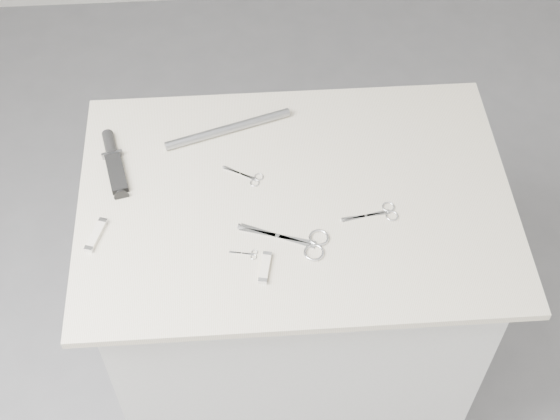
{
  "coord_description": "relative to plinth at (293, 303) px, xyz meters",
  "views": [
    {
      "loc": [
        -0.11,
        -1.13,
        2.31
      ],
      "look_at": [
        -0.04,
        -0.04,
        0.92
      ],
      "focal_mm": 50.0,
      "sensor_mm": 36.0,
      "label": 1
    }
  ],
  "objects": [
    {
      "name": "ground",
      "position": [
        0.0,
        0.0,
        -0.46
      ],
      "size": [
        4.0,
        4.0,
        0.01
      ],
      "primitive_type": "cube",
      "color": "slate",
      "rests_on": "ground"
    },
    {
      "name": "tiny_scissors",
      "position": [
        -0.12,
        -0.16,
        0.47
      ],
      "size": [
        0.06,
        0.03,
        0.0
      ],
      "rotation": [
        0.0,
        0.0,
        -0.19
      ],
      "color": "silver",
      "rests_on": "display_board"
    },
    {
      "name": "embroidery_scissors_a",
      "position": [
        0.19,
        -0.06,
        0.47
      ],
      "size": [
        0.13,
        0.06,
        0.0
      ],
      "rotation": [
        0.0,
        0.0,
        0.15
      ],
      "color": "silver",
      "rests_on": "display_board"
    },
    {
      "name": "pocket_knife_b",
      "position": [
        -0.08,
        -0.2,
        0.48
      ],
      "size": [
        0.03,
        0.08,
        0.01
      ],
      "rotation": [
        0.0,
        0.0,
        1.37
      ],
      "color": "silver",
      "rests_on": "display_board"
    },
    {
      "name": "pocket_knife_a",
      "position": [
        -0.45,
        -0.09,
        0.48
      ],
      "size": [
        0.05,
        0.09,
        0.01
      ],
      "rotation": [
        0.0,
        0.0,
        1.25
      ],
      "color": "silver",
      "rests_on": "display_board"
    },
    {
      "name": "display_board",
      "position": [
        0.0,
        0.0,
        0.46
      ],
      "size": [
        1.0,
        0.7,
        0.02
      ],
      "primitive_type": "cube",
      "color": "beige",
      "rests_on": "plinth"
    },
    {
      "name": "embroidery_scissors_b",
      "position": [
        -0.11,
        0.06,
        0.47
      ],
      "size": [
        0.1,
        0.07,
        0.0
      ],
      "rotation": [
        0.0,
        0.0,
        -0.53
      ],
      "color": "silver",
      "rests_on": "display_board"
    },
    {
      "name": "metal_rail",
      "position": [
        -0.15,
        0.22,
        0.48
      ],
      "size": [
        0.31,
        0.12,
        0.02
      ],
      "primitive_type": "cylinder",
      "rotation": [
        0.0,
        1.57,
        0.31
      ],
      "color": "gray",
      "rests_on": "display_board"
    },
    {
      "name": "sheathed_knife",
      "position": [
        -0.43,
        0.14,
        0.48
      ],
      "size": [
        0.07,
        0.2,
        0.02
      ],
      "rotation": [
        0.0,
        0.0,
        1.8
      ],
      "color": "black",
      "rests_on": "display_board"
    },
    {
      "name": "plinth",
      "position": [
        0.0,
        0.0,
        0.0
      ],
      "size": [
        0.9,
        0.6,
        0.9
      ],
      "primitive_type": "cube",
      "color": "beige",
      "rests_on": "ground"
    },
    {
      "name": "large_shears",
      "position": [
        0.0,
        -0.13,
        0.47
      ],
      "size": [
        0.2,
        0.12,
        0.01
      ],
      "rotation": [
        0.0,
        0.0,
        -0.36
      ],
      "color": "silver",
      "rests_on": "display_board"
    }
  ]
}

